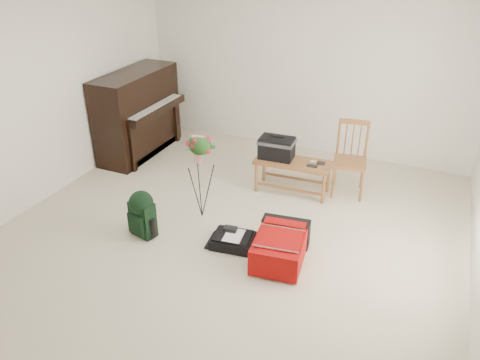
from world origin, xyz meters
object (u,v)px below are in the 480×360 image
at_px(dining_chair, 351,160).
at_px(flower_stand, 200,177).
at_px(piano, 138,115).
at_px(black_duffel, 233,240).
at_px(red_suitcase, 282,244).
at_px(bench, 282,152).
at_px(green_backpack, 142,212).

height_order(dining_chair, flower_stand, flower_stand).
bearing_deg(piano, flower_stand, -36.37).
xyz_separation_m(piano, black_duffel, (2.30, -1.66, -0.53)).
bearing_deg(flower_stand, red_suitcase, -27.46).
relative_size(bench, green_backpack, 1.81).
relative_size(bench, red_suitcase, 1.26).
xyz_separation_m(dining_chair, red_suitcase, (-0.33, -1.67, -0.30)).
bearing_deg(dining_chair, black_duffel, -127.06).
xyz_separation_m(piano, bench, (2.36, -0.24, -0.07)).
bearing_deg(green_backpack, bench, 70.51).
bearing_deg(green_backpack, black_duffel, 25.98).
relative_size(bench, dining_chair, 1.05).
bearing_deg(red_suitcase, piano, 142.92).
xyz_separation_m(green_backpack, flower_stand, (0.41, 0.62, 0.22)).
bearing_deg(bench, piano, 171.01).
bearing_deg(red_suitcase, flower_stand, 154.54).
distance_m(bench, black_duffel, 1.49).
distance_m(green_backpack, flower_stand, 0.77).
xyz_separation_m(piano, green_backpack, (1.31, -1.88, -0.30)).
height_order(piano, red_suitcase, piano).
xyz_separation_m(bench, black_duffel, (-0.05, -1.41, -0.47)).
height_order(bench, red_suitcase, bench).
height_order(green_backpack, flower_stand, flower_stand).
bearing_deg(piano, black_duffel, -35.71).
relative_size(piano, black_duffel, 3.10).
height_order(bench, flower_stand, flower_stand).
distance_m(piano, red_suitcase, 3.33).
bearing_deg(black_duffel, bench, 80.54).
bearing_deg(flower_stand, green_backpack, -132.85).
bearing_deg(black_duffel, green_backpack, -174.46).
bearing_deg(green_backpack, dining_chair, 58.66).
height_order(bench, dining_chair, dining_chair).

